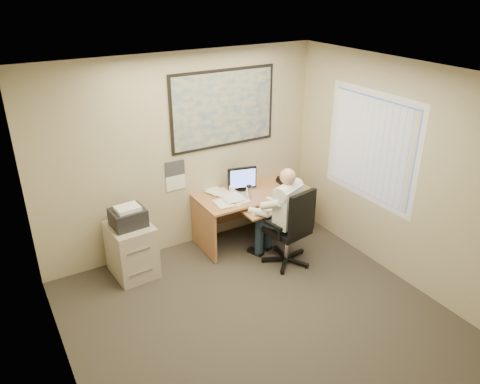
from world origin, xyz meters
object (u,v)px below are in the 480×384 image
office_chair (288,242)px  person (287,216)px  desk (270,205)px  filing_cabinet (131,245)px

office_chair → person: person is taller
desk → person: 0.84m
desk → filing_cabinet: desk is taller
desk → office_chair: size_ratio=1.44×
desk → office_chair: bearing=-107.5°
desk → office_chair: (-0.27, -0.84, -0.12)m
desk → person: bearing=-108.6°
desk → filing_cabinet: size_ratio=1.64×
desk → filing_cabinet: 2.12m
office_chair → person: size_ratio=0.82×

